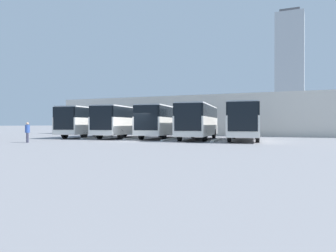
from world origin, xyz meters
name	(u,v)px	position (x,y,z in m)	size (l,w,h in m)	color
ground_plane	(134,141)	(0.00, 0.00, 0.00)	(600.00, 600.00, 0.00)	gray
bus_0	(244,120)	(-8.79, -4.91, 1.86)	(4.27, 11.05, 3.34)	silver
curb_divider_0	(216,140)	(-6.59, -3.32, 0.07)	(0.24, 6.64, 0.15)	#B2B2AD
bus_1	(198,120)	(-4.40, -4.80, 1.86)	(4.27, 11.05, 3.34)	silver
curb_divider_1	(171,139)	(-2.20, -3.21, 0.07)	(0.24, 6.64, 0.15)	#B2B2AD
bus_2	(162,121)	(0.00, -5.87, 1.86)	(4.27, 11.05, 3.34)	silver
curb_divider_2	(136,138)	(2.20, -4.28, 0.07)	(0.24, 6.64, 0.15)	#B2B2AD
bus_3	(123,121)	(4.39, -5.23, 1.86)	(4.27, 11.05, 3.34)	silver
curb_divider_3	(97,137)	(6.59, -3.63, 0.07)	(0.24, 6.64, 0.15)	#B2B2AD
bus_4	(90,121)	(8.79, -5.19, 1.86)	(4.27, 11.05, 3.34)	silver
pedestrian	(27,132)	(6.64, 5.69, 0.89)	(0.52, 0.52, 1.65)	#38384C
station_building	(205,116)	(0.00, -20.70, 2.71)	(42.29, 13.58, 5.35)	beige
office_tower	(290,70)	(0.19, -215.82, 39.33)	(18.56, 18.56, 79.86)	#ADB2B7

